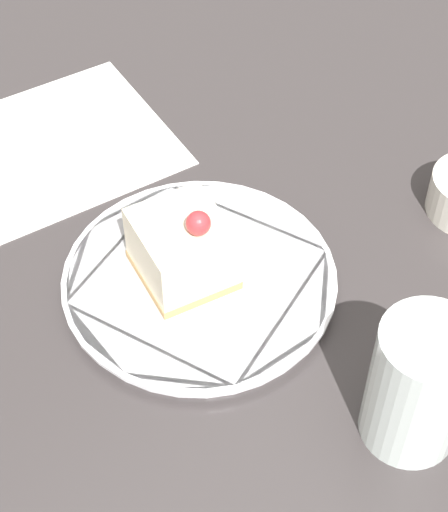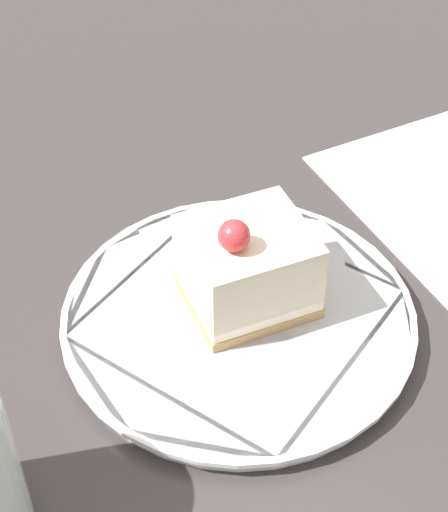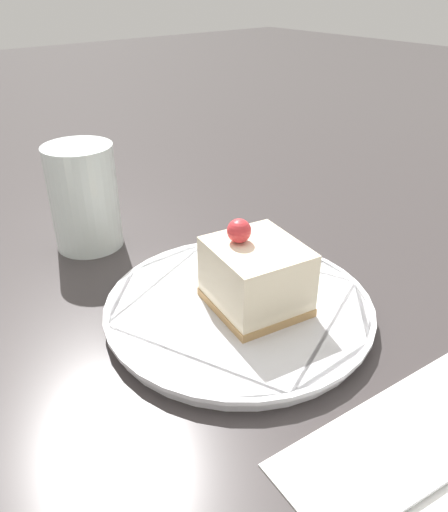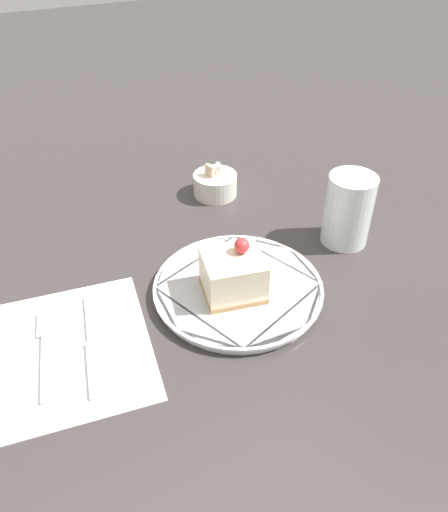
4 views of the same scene
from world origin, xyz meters
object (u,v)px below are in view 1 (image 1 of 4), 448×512
(cake_slice, at_px, (183,249))
(fork, at_px, (55,124))
(knife, at_px, (50,164))
(plate, at_px, (200,280))
(drinking_glass, at_px, (419,386))

(cake_slice, bearing_deg, fork, -173.87)
(cake_slice, height_order, knife, cake_slice)
(plate, height_order, fork, plate)
(plate, bearing_deg, fork, 178.21)
(plate, xyz_separation_m, drinking_glass, (0.22, 0.05, 0.05))
(cake_slice, relative_size, knife, 0.53)
(drinking_glass, bearing_deg, knife, -170.60)
(knife, relative_size, drinking_glass, 1.50)
(fork, relative_size, knife, 0.86)
(plate, height_order, knife, plate)
(fork, xyz_separation_m, knife, (0.05, -0.04, -0.00))
(cake_slice, relative_size, fork, 0.62)
(plate, height_order, drinking_glass, drinking_glass)
(plate, distance_m, drinking_glass, 0.23)
(cake_slice, height_order, drinking_glass, drinking_glass)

